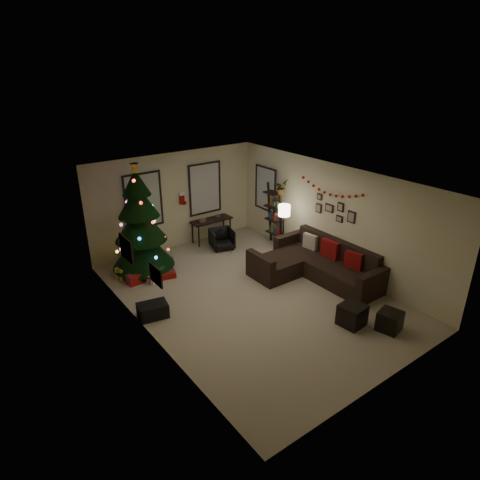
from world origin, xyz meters
The scene contains 29 objects.
floor centered at (0.00, 0.00, 0.00)m, with size 7.00×7.00×0.00m, color tan.
ceiling centered at (0.00, 0.00, 2.70)m, with size 7.00×7.00×0.00m, color white.
wall_back centered at (0.00, 3.50, 1.35)m, with size 5.00×5.00×0.00m, color beige.
wall_front centered at (0.00, -3.50, 1.35)m, with size 5.00×5.00×0.00m, color beige.
wall_left centered at (-2.50, 0.00, 1.35)m, with size 7.00×7.00×0.00m, color beige.
wall_right centered at (2.50, 0.00, 1.35)m, with size 7.00×7.00×0.00m, color beige.
window_back_left centered at (-0.95, 3.47, 1.55)m, with size 1.05×0.06×1.50m.
window_back_right centered at (0.95, 3.47, 1.55)m, with size 1.05×0.06×1.50m.
window_right_wall centered at (2.47, 2.55, 1.50)m, with size 0.06×0.90×1.30m.
christmas_tree centered at (-1.45, 2.62, 1.19)m, with size 1.54×1.54×2.87m.
presents centered at (-1.41, 2.23, 0.12)m, with size 1.50×1.01×0.30m.
sofa centered at (1.82, -0.17, 0.29)m, with size 2.01×2.90×0.90m.
pillow_red_a centered at (2.21, -1.00, 0.64)m, with size 0.11×0.43×0.43m, color maroon.
pillow_red_b centered at (2.21, -0.27, 0.64)m, with size 0.13×0.50×0.50m, color maroon.
pillow_cream centered at (2.21, 0.41, 0.63)m, with size 0.11×0.39×0.39m, color beige.
ottoman_near centered at (0.93, -2.09, 0.22)m, with size 0.47×0.47×0.45m, color black.
ottoman_far centered at (1.40, -2.65, 0.20)m, with size 0.42×0.42×0.40m, color black.
desk centered at (0.99, 3.22, 0.59)m, with size 1.24×0.44×0.67m.
desk_chair centered at (0.91, 2.57, 0.29)m, with size 0.57×0.53×0.58m, color black.
bookshelf centered at (2.30, 1.94, 0.88)m, with size 0.30×0.53×1.81m.
potted_plant centered at (2.30, 1.72, 1.82)m, with size 0.46×0.40×0.51m, color #4C4C4C.
floor_lamp centered at (1.95, 1.16, 1.23)m, with size 0.31×0.31×1.48m.
art_map centered at (-2.48, 0.90, 1.52)m, with size 0.04×0.60×0.50m.
art_abstract centered at (-2.48, -0.43, 1.50)m, with size 0.04×0.45×0.35m.
gallery centered at (2.48, -0.07, 1.57)m, with size 0.03×1.25×0.54m.
garland centered at (2.45, 0.09, 2.05)m, with size 0.08×1.90×0.30m, color #A5140C, non-canonical shape.
stocking_left centered at (-0.14, 3.54, 1.46)m, with size 0.20×0.05×0.36m.
stocking_right centered at (0.19, 3.44, 1.40)m, with size 0.20×0.05×0.36m.
storage_bin centered at (-2.19, 0.55, 0.15)m, with size 0.61×0.41×0.31m, color black.
Camera 1 is at (-5.12, -6.50, 4.96)m, focal length 31.34 mm.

